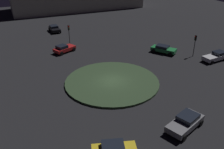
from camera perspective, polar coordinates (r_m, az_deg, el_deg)
ground_plane at (r=34.35m, az=0.00°, el=-1.86°), size 121.57×121.57×0.00m
roundabout_island at (r=34.28m, az=0.00°, el=-1.67°), size 12.98×12.98×0.27m
car_black at (r=57.95m, az=-13.11°, el=10.28°), size 4.12×2.15×1.33m
car_green at (r=45.15m, az=11.75°, el=5.79°), size 4.58×3.91×1.36m
car_silver at (r=44.44m, az=22.76°, el=3.89°), size 2.25×4.36×1.47m
car_red at (r=45.27m, az=-11.02°, el=5.91°), size 3.28×4.28×1.42m
car_grey at (r=26.71m, az=16.59°, el=-10.45°), size 3.37×4.92×1.49m
traffic_light_west at (r=48.60m, az=-9.90°, el=9.88°), size 0.36×0.31×3.76m
traffic_light_north at (r=44.26m, az=18.57°, el=7.23°), size 0.33×0.38×3.78m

